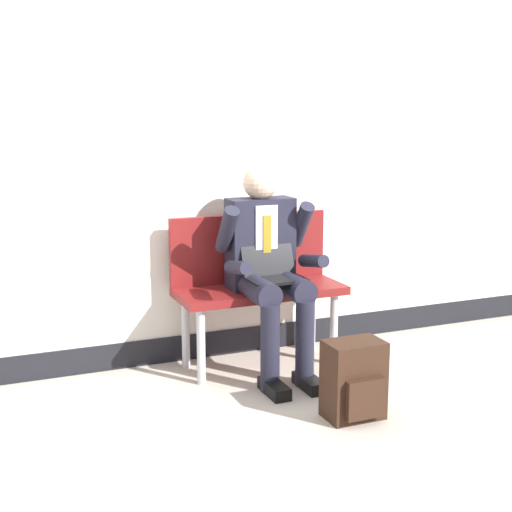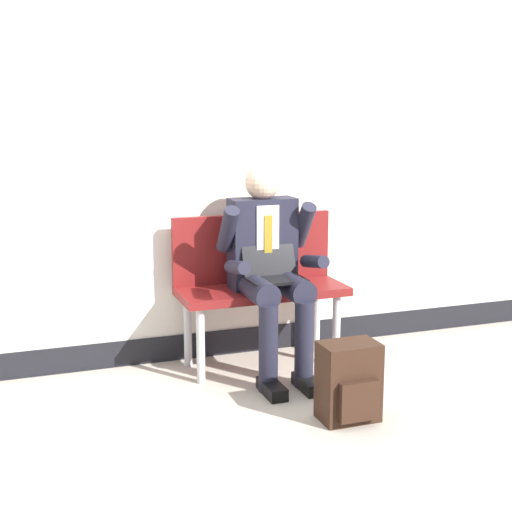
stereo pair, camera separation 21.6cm
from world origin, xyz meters
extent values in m
plane|color=#B2A899|center=(0.00, 0.00, 0.00)|extent=(18.00, 18.00, 0.00)
cube|color=beige|center=(0.00, 0.70, 1.81)|extent=(5.75, 0.12, 1.64)
cube|color=silver|center=(0.00, 0.70, 0.58)|extent=(5.75, 0.12, 0.82)
cube|color=black|center=(0.00, 0.70, 0.08)|extent=(5.75, 0.14, 0.17)
cube|color=maroon|center=(0.22, 0.35, 0.48)|extent=(1.03, 0.42, 0.05)
cube|color=maroon|center=(0.22, 0.53, 0.72)|extent=(1.03, 0.04, 0.43)
cylinder|color=#B7B7BC|center=(-0.21, 0.20, 0.23)|extent=(0.05, 0.05, 0.46)
cylinder|color=#B7B7BC|center=(-0.21, 0.50, 0.23)|extent=(0.05, 0.05, 0.46)
cylinder|color=#B7B7BC|center=(0.66, 0.20, 0.23)|extent=(0.05, 0.05, 0.46)
cylinder|color=#B7B7BC|center=(0.66, 0.50, 0.23)|extent=(0.05, 0.05, 0.46)
cylinder|color=#1E1E2D|center=(0.11, 0.14, 0.55)|extent=(0.15, 0.40, 0.15)
cylinder|color=#1E1E2D|center=(0.11, -0.05, 0.25)|extent=(0.11, 0.11, 0.51)
cube|color=black|center=(0.11, -0.11, 0.04)|extent=(0.10, 0.26, 0.07)
cylinder|color=#1E1E2D|center=(0.33, 0.14, 0.55)|extent=(0.15, 0.40, 0.15)
cylinder|color=#1E1E2D|center=(0.33, -0.05, 0.25)|extent=(0.11, 0.11, 0.51)
cube|color=black|center=(0.33, -0.11, 0.04)|extent=(0.10, 0.26, 0.07)
cube|color=#1E1E2D|center=(0.22, 0.35, 0.78)|extent=(0.40, 0.18, 0.55)
cube|color=silver|center=(0.22, 0.25, 0.83)|extent=(0.14, 0.01, 0.39)
cube|color=olive|center=(0.22, 0.25, 0.80)|extent=(0.05, 0.01, 0.33)
sphere|color=beige|center=(0.22, 0.35, 1.15)|extent=(0.21, 0.21, 0.21)
cylinder|color=#1E1E2D|center=(-0.02, 0.28, 0.89)|extent=(0.09, 0.25, 0.30)
cylinder|color=#1E1E2D|center=(-0.02, 0.11, 0.70)|extent=(0.08, 0.27, 0.12)
cylinder|color=#1E1E2D|center=(0.46, 0.28, 0.89)|extent=(0.09, 0.25, 0.30)
cylinder|color=#1E1E2D|center=(0.46, 0.11, 0.70)|extent=(0.08, 0.27, 0.12)
cube|color=black|center=(0.22, 0.11, 0.61)|extent=(0.33, 0.22, 0.02)
cube|color=black|center=(0.22, 0.24, 0.72)|extent=(0.33, 0.08, 0.21)
cube|color=#331E14|center=(0.37, -0.55, 0.21)|extent=(0.30, 0.20, 0.41)
cube|color=#331E14|center=(0.37, -0.67, 0.14)|extent=(0.21, 0.04, 0.21)
camera|label=1|loc=(-1.46, -3.60, 1.57)|focal=50.50mm
camera|label=2|loc=(-1.26, -3.68, 1.57)|focal=50.50mm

